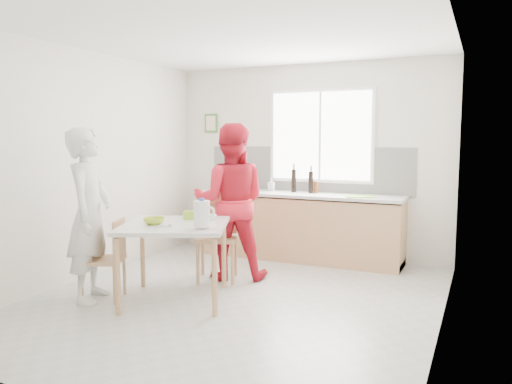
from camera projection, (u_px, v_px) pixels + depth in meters
ground at (235, 300)px, 5.18m from camera, size 4.50×4.50×0.00m
room_shell at (235, 141)px, 5.00m from camera, size 4.50×4.50×4.50m
window at (321, 136)px, 6.93m from camera, size 1.50×0.06×1.30m
backsplash at (307, 170)px, 7.07m from camera, size 3.00×0.02×0.65m
picture_frame at (211, 123)px, 7.64m from camera, size 0.22×0.03×0.28m
kitchen_counter at (299, 229)px, 6.90m from camera, size 2.84×0.64×1.37m
dining_table at (175, 232)px, 5.10m from camera, size 1.37×1.37×0.80m
chair_left at (109, 256)px, 5.14m from camera, size 0.51×0.51×0.84m
chair_far at (218, 232)px, 5.92m from camera, size 0.61×0.61×1.01m
person_white at (89, 215)px, 5.10m from camera, size 0.65×0.76×1.78m
person_red at (231, 201)px, 5.92m from camera, size 1.10×0.99×1.84m
bowl_green at (154, 221)px, 5.04m from camera, size 0.28×0.28×0.07m
bowl_white at (207, 217)px, 5.32m from camera, size 0.27×0.27×0.05m
milk_jug at (202, 213)px, 4.78m from camera, size 0.22×0.16×0.28m
green_box at (189, 215)px, 5.36m from camera, size 0.13×0.13×0.09m
spoon at (162, 226)px, 4.87m from camera, size 0.13×0.12×0.01m
cutting_board at (359, 197)px, 6.39m from camera, size 0.42×0.37×0.01m
wine_bottle_a at (294, 181)px, 6.94m from camera, size 0.07×0.07×0.32m
wine_bottle_b at (311, 182)px, 6.82m from camera, size 0.07×0.07×0.30m
jar_amber at (316, 187)px, 6.85m from camera, size 0.06×0.06×0.16m
soap_bottle at (271, 184)px, 7.15m from camera, size 0.08×0.08×0.18m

